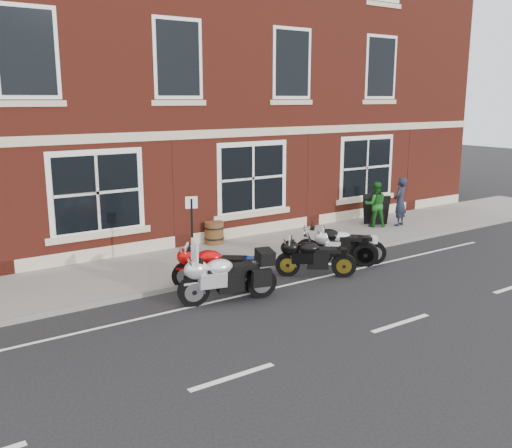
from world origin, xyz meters
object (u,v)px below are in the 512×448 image
at_px(moto_touring_silver, 224,275).
at_px(moto_sport_black, 314,256).
at_px(parking_sign, 192,232).
at_px(barrel_planter, 214,233).
at_px(moto_sport_silver, 346,245).
at_px(a_board_sign, 376,209).
at_px(moto_naked_black, 335,244).
at_px(moto_sport_red, 217,267).
at_px(pedestrian_right, 375,204).
at_px(pedestrian_left, 400,202).

relative_size(moto_touring_silver, moto_sport_black, 1.34).
bearing_deg(parking_sign, moto_touring_silver, -71.06).
bearing_deg(barrel_planter, moto_sport_silver, -60.68).
height_order(moto_sport_silver, a_board_sign, a_board_sign).
relative_size(moto_sport_black, parking_sign, 0.82).
height_order(moto_naked_black, a_board_sign, a_board_sign).
distance_m(moto_sport_red, pedestrian_right, 8.03).
relative_size(pedestrian_right, a_board_sign, 1.47).
distance_m(moto_sport_red, barrel_planter, 3.97).
distance_m(moto_sport_red, moto_sport_black, 2.61).
bearing_deg(moto_touring_silver, moto_naked_black, -65.33).
xyz_separation_m(moto_sport_red, barrel_planter, (1.95, 3.46, -0.12)).
relative_size(moto_sport_red, pedestrian_left, 1.09).
bearing_deg(barrel_planter, moto_touring_silver, -117.63).
bearing_deg(moto_naked_black, a_board_sign, -12.51).
bearing_deg(moto_sport_black, parking_sign, 105.68).
height_order(moto_sport_black, moto_naked_black, moto_naked_black).
bearing_deg(moto_touring_silver, moto_sport_silver, -67.99).
bearing_deg(barrel_planter, moto_naked_black, -62.89).
height_order(pedestrian_left, a_board_sign, pedestrian_left).
bearing_deg(moto_sport_black, pedestrian_left, -29.18).
bearing_deg(moto_sport_black, barrel_planter, 47.24).
distance_m(moto_sport_black, pedestrian_right, 5.85).
bearing_deg(a_board_sign, moto_sport_silver, -121.26).
height_order(moto_sport_black, pedestrian_left, pedestrian_left).
bearing_deg(barrel_planter, moto_sport_black, -81.00).
xyz_separation_m(moto_sport_red, a_board_sign, (7.96, 2.59, 0.07)).
bearing_deg(parking_sign, a_board_sign, 32.26).
bearing_deg(moto_sport_silver, pedestrian_right, -23.59).
bearing_deg(a_board_sign, barrel_planter, -163.80).
bearing_deg(parking_sign, barrel_planter, 70.64).
bearing_deg(moto_sport_black, moto_sport_silver, -38.41).
bearing_deg(pedestrian_left, moto_naked_black, 2.44).
relative_size(moto_touring_silver, moto_sport_silver, 1.21).
height_order(a_board_sign, parking_sign, parking_sign).
bearing_deg(moto_naked_black, pedestrian_right, -13.09).
height_order(pedestrian_right, a_board_sign, pedestrian_right).
bearing_deg(moto_sport_silver, moto_naked_black, 91.78).
distance_m(moto_sport_red, moto_sport_silver, 3.97).
height_order(pedestrian_right, barrel_planter, pedestrian_right).
relative_size(moto_touring_silver, a_board_sign, 2.13).
bearing_deg(pedestrian_left, moto_sport_black, 2.54).
distance_m(moto_sport_silver, barrel_planter, 4.12).
bearing_deg(a_board_sign, pedestrian_left, -23.97).
relative_size(moto_sport_black, barrel_planter, 2.49).
bearing_deg(parking_sign, moto_naked_black, 9.47).
xyz_separation_m(moto_sport_red, moto_naked_black, (3.71, 0.02, 0.00)).
bearing_deg(a_board_sign, moto_sport_black, -126.02).
distance_m(a_board_sign, barrel_planter, 6.07).
xyz_separation_m(pedestrian_left, pedestrian_right, (-0.81, 0.37, -0.06)).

